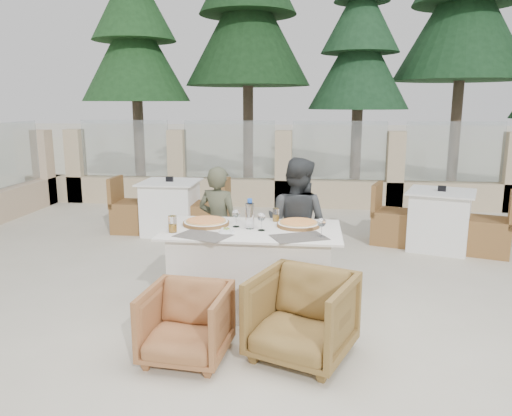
# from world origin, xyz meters

# --- Properties ---
(ground) EXTENTS (80.00, 80.00, 0.00)m
(ground) POSITION_xyz_m (0.00, 0.00, 0.00)
(ground) COLOR beige
(ground) RESTS_ON ground
(sand_patch) EXTENTS (30.00, 16.00, 0.01)m
(sand_patch) POSITION_xyz_m (0.00, 14.00, 0.01)
(sand_patch) COLOR beige
(sand_patch) RESTS_ON ground
(perimeter_wall_far) EXTENTS (10.00, 0.34, 1.60)m
(perimeter_wall_far) POSITION_xyz_m (0.00, 4.80, 0.80)
(perimeter_wall_far) COLOR #C5B18B
(perimeter_wall_far) RESTS_ON ground
(pine_far_left) EXTENTS (2.42, 2.42, 5.50)m
(pine_far_left) POSITION_xyz_m (-3.50, 7.00, 2.75)
(pine_far_left) COLOR #1F4A21
(pine_far_left) RESTS_ON ground
(pine_mid_left) EXTENTS (2.86, 2.86, 6.50)m
(pine_mid_left) POSITION_xyz_m (-1.00, 7.50, 3.25)
(pine_mid_left) COLOR #183A1A
(pine_mid_left) RESTS_ON ground
(pine_centre) EXTENTS (2.20, 2.20, 5.00)m
(pine_centre) POSITION_xyz_m (1.50, 7.20, 2.50)
(pine_centre) COLOR #1D4425
(pine_centre) RESTS_ON ground
(pine_mid_right) EXTENTS (2.99, 2.99, 6.80)m
(pine_mid_right) POSITION_xyz_m (3.80, 7.80, 3.40)
(pine_mid_right) COLOR #1A4021
(pine_mid_right) RESTS_ON ground
(dining_table) EXTENTS (1.60, 0.90, 0.77)m
(dining_table) POSITION_xyz_m (-0.00, 0.05, 0.39)
(dining_table) COLOR silver
(dining_table) RESTS_ON ground
(placemat_near_left) EXTENTS (0.53, 0.45, 0.00)m
(placemat_near_left) POSITION_xyz_m (-0.40, -0.24, 0.77)
(placemat_near_left) COLOR #5D5750
(placemat_near_left) RESTS_ON dining_table
(placemat_near_right) EXTENTS (0.53, 0.46, 0.00)m
(placemat_near_right) POSITION_xyz_m (0.43, -0.20, 0.77)
(placemat_near_right) COLOR #544E48
(placemat_near_right) RESTS_ON dining_table
(pizza_left) EXTENTS (0.53, 0.53, 0.06)m
(pizza_left) POSITION_xyz_m (-0.45, 0.15, 0.80)
(pizza_left) COLOR #EC5920
(pizza_left) RESTS_ON dining_table
(pizza_right) EXTENTS (0.48, 0.48, 0.05)m
(pizza_right) POSITION_xyz_m (0.41, 0.18, 0.80)
(pizza_right) COLOR orange
(pizza_right) RESTS_ON dining_table
(water_bottle) EXTENTS (0.09, 0.09, 0.28)m
(water_bottle) POSITION_xyz_m (-0.03, 0.06, 0.91)
(water_bottle) COLOR silver
(water_bottle) RESTS_ON dining_table
(wine_glass_centre) EXTENTS (0.09, 0.09, 0.18)m
(wine_glass_centre) POSITION_xyz_m (-0.16, 0.10, 0.86)
(wine_glass_centre) COLOR silver
(wine_glass_centre) RESTS_ON dining_table
(wine_glass_near) EXTENTS (0.10, 0.10, 0.18)m
(wine_glass_near) POSITION_xyz_m (0.09, -0.01, 0.86)
(wine_glass_near) COLOR silver
(wine_glass_near) RESTS_ON dining_table
(wine_glass_corner) EXTENTS (0.08, 0.08, 0.18)m
(wine_glass_corner) POSITION_xyz_m (0.62, -0.16, 0.86)
(wine_glass_corner) COLOR white
(wine_glass_corner) RESTS_ON dining_table
(beer_glass_left) EXTENTS (0.08, 0.08, 0.15)m
(beer_glass_left) POSITION_xyz_m (-0.69, -0.15, 0.84)
(beer_glass_left) COLOR orange
(beer_glass_left) RESTS_ON dining_table
(beer_glass_right) EXTENTS (0.08, 0.08, 0.13)m
(beer_glass_right) POSITION_xyz_m (0.19, 0.37, 0.83)
(beer_glass_right) COLOR orange
(beer_glass_right) RESTS_ON dining_table
(olive_dish) EXTENTS (0.14, 0.14, 0.04)m
(olive_dish) POSITION_xyz_m (-0.21, -0.11, 0.79)
(olive_dish) COLOR white
(olive_dish) RESTS_ON dining_table
(armchair_far_left) EXTENTS (0.76, 0.77, 0.55)m
(armchair_far_left) POSITION_xyz_m (-0.36, 0.62, 0.27)
(armchair_far_left) COLOR #926035
(armchair_far_left) RESTS_ON ground
(armchair_far_right) EXTENTS (0.67, 0.68, 0.53)m
(armchair_far_right) POSITION_xyz_m (0.35, 0.80, 0.27)
(armchair_far_right) COLOR olive
(armchair_far_right) RESTS_ON ground
(armchair_near_left) EXTENTS (0.66, 0.67, 0.56)m
(armchair_near_left) POSITION_xyz_m (-0.38, -0.94, 0.28)
(armchair_near_left) COLOR #9B6238
(armchair_near_left) RESTS_ON ground
(armchair_near_right) EXTENTS (0.91, 0.92, 0.65)m
(armchair_near_right) POSITION_xyz_m (0.47, -0.81, 0.33)
(armchair_near_right) COLOR brown
(armchair_near_right) RESTS_ON ground
(diner_left) EXTENTS (0.53, 0.42, 1.25)m
(diner_left) POSITION_xyz_m (-0.44, 0.71, 0.63)
(diner_left) COLOR #484A36
(diner_left) RESTS_ON ground
(diner_right) EXTENTS (0.82, 0.74, 1.37)m
(diner_right) POSITION_xyz_m (0.38, 0.60, 0.68)
(diner_right) COLOR #343738
(diner_right) RESTS_ON ground
(bg_table_a) EXTENTS (1.65, 0.83, 0.77)m
(bg_table_a) POSITION_xyz_m (-1.53, 2.67, 0.39)
(bg_table_a) COLOR white
(bg_table_a) RESTS_ON ground
(bg_table_b) EXTENTS (1.82, 1.30, 0.77)m
(bg_table_b) POSITION_xyz_m (2.20, 2.28, 0.39)
(bg_table_b) COLOR white
(bg_table_b) RESTS_ON ground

